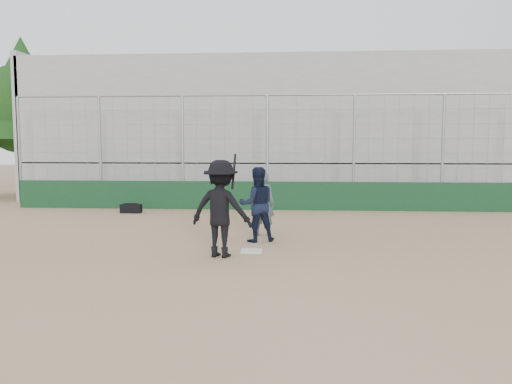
# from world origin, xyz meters

# --- Properties ---
(ground) EXTENTS (90.00, 90.00, 0.00)m
(ground) POSITION_xyz_m (0.00, 0.00, 0.00)
(ground) COLOR olive
(ground) RESTS_ON ground
(home_plate) EXTENTS (0.44, 0.44, 0.02)m
(home_plate) POSITION_xyz_m (0.00, 0.00, 0.01)
(home_plate) COLOR white
(home_plate) RESTS_ON ground
(backstop) EXTENTS (18.10, 0.25, 4.04)m
(backstop) POSITION_xyz_m (0.00, 7.00, 0.96)
(backstop) COLOR #10341B
(backstop) RESTS_ON ground
(bleachers) EXTENTS (20.25, 6.70, 6.98)m
(bleachers) POSITION_xyz_m (0.00, 11.95, 2.92)
(bleachers) COLOR gray
(bleachers) RESTS_ON ground
(tree_left) EXTENTS (4.48, 4.48, 7.00)m
(tree_left) POSITION_xyz_m (-11.00, 11.00, 4.39)
(tree_left) COLOR #321D12
(tree_left) RESTS_ON ground
(batter_at_plate) EXTENTS (1.42, 1.02, 2.10)m
(batter_at_plate) POSITION_xyz_m (-0.58, -0.52, 0.99)
(batter_at_plate) COLOR black
(batter_at_plate) RESTS_ON ground
(catcher_crouched) EXTENTS (1.02, 0.90, 1.19)m
(catcher_crouched) POSITION_xyz_m (0.05, 1.09, 0.59)
(catcher_crouched) COLOR black
(catcher_crouched) RESTS_ON ground
(umpire) EXTENTS (0.64, 0.47, 1.47)m
(umpire) POSITION_xyz_m (0.14, 1.89, 0.73)
(umpire) COLOR #48515B
(umpire) RESTS_ON ground
(equipment_bag) EXTENTS (0.70, 0.32, 0.33)m
(equipment_bag) POSITION_xyz_m (-4.52, 5.78, 0.15)
(equipment_bag) COLOR black
(equipment_bag) RESTS_ON ground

